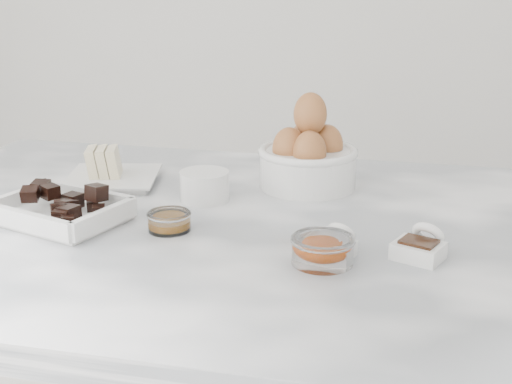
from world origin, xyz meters
The scene contains 9 objects.
marble_slab centered at (0.00, 0.00, 0.92)m, with size 1.20×0.80×0.04m, color white.
chocolate_dish centered at (-0.26, -0.06, 0.96)m, with size 0.22×0.19×0.05m.
butter_plate centered at (-0.27, 0.14, 0.96)m, with size 0.18×0.18×0.06m.
sugar_ramekin centered at (-0.08, 0.09, 0.97)m, with size 0.08×0.08×0.05m.
egg_bowl centered at (0.07, 0.20, 0.99)m, with size 0.17×0.17×0.16m.
honey_bowl centered at (-0.09, -0.05, 0.95)m, with size 0.07×0.07×0.03m.
zest_bowl centered at (0.14, -0.12, 0.96)m, with size 0.08×0.08×0.04m.
vanilla_spoon centered at (0.27, -0.07, 0.96)m, with size 0.08×0.09×0.05m.
salt_spoon centered at (0.15, -0.09, 0.95)m, with size 0.07×0.08×0.04m.
Camera 1 is at (0.25, -0.97, 1.31)m, focal length 50.00 mm.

